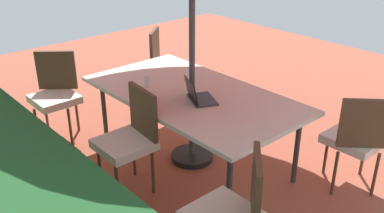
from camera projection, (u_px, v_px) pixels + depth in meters
The scene contains 9 objects.
ground_plane at pixel (192, 159), 4.55m from camera, with size 10.00×10.00×0.02m, color #9E4C38.
dining_table at pixel (192, 97), 4.24m from camera, with size 2.24×1.21×0.76m.
chair_southwest at pixel (357, 136), 3.84m from camera, with size 0.59×0.59×0.98m.
chair_northeast at pixel (55, 92), 4.79m from camera, with size 0.58×0.58×0.98m.
chair_southeast at pixel (166, 61), 5.74m from camera, with size 0.59×0.58×0.98m.
chair_northwest at pixel (232, 211), 2.89m from camera, with size 0.59×0.59×0.98m.
chair_north at pixel (130, 136), 3.84m from camera, with size 0.47×0.48×0.98m.
laptop at pixel (198, 96), 4.02m from camera, with size 0.39×0.36×0.21m.
cup at pixel (147, 80), 4.36m from camera, with size 0.07×0.07×0.12m, color white.
Camera 1 is at (-2.92, 2.58, 2.40)m, focal length 40.00 mm.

